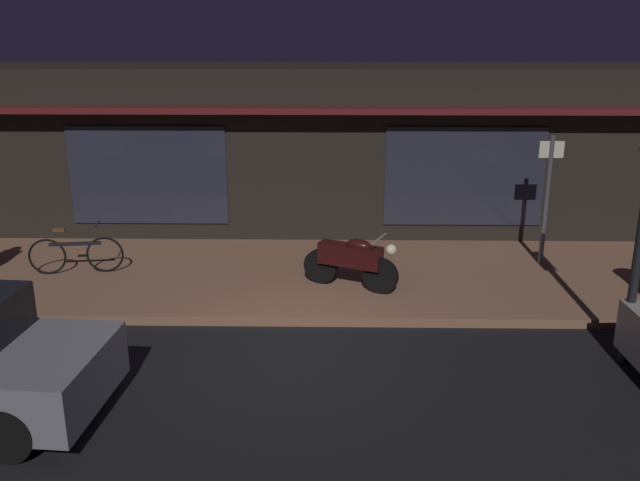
% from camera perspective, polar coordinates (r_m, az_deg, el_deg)
% --- Properties ---
extents(ground_plane, '(60.00, 60.00, 0.00)m').
position_cam_1_polar(ground_plane, '(9.72, -2.29, -9.61)').
color(ground_plane, black).
extents(sidewalk_slab, '(18.00, 4.00, 0.15)m').
position_cam_1_polar(sidewalk_slab, '(12.44, -1.52, -3.01)').
color(sidewalk_slab, '#8C6047').
rests_on(sidewalk_slab, ground_plane).
extents(storefront_building, '(18.00, 3.30, 3.60)m').
position_cam_1_polar(storefront_building, '(15.27, -1.01, 7.57)').
color(storefront_building, black).
rests_on(storefront_building, ground_plane).
extents(motorcycle, '(1.60, 0.88, 0.97)m').
position_cam_1_polar(motorcycle, '(11.55, 2.67, -1.64)').
color(motorcycle, black).
rests_on(motorcycle, sidewalk_slab).
extents(bicycle_parked, '(1.65, 0.42, 0.91)m').
position_cam_1_polar(bicycle_parked, '(13.04, -19.58, -1.07)').
color(bicycle_parked, black).
rests_on(bicycle_parked, sidewalk_slab).
extents(sign_post, '(0.44, 0.09, 2.40)m').
position_cam_1_polar(sign_post, '(13.18, 18.31, 3.80)').
color(sign_post, '#47474C').
rests_on(sign_post, sidewalk_slab).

